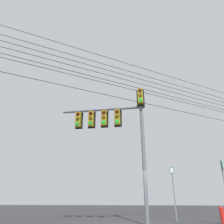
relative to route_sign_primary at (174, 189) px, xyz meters
The scene contains 4 objects.
signal_mast_assembly 5.03m from the route_sign_primary, 32.00° to the left, with size 4.96×1.01×7.17m.
route_sign_primary is the anchor object (origin of this frame).
fire_hydrant 2.69m from the route_sign_primary, 155.86° to the left, with size 0.22×0.30×0.81m.
overhead_wire_span 7.18m from the route_sign_primary, 43.47° to the left, with size 26.08×16.73×2.85m.
Camera 1 is at (0.10, 11.57, 1.22)m, focal length 34.36 mm.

